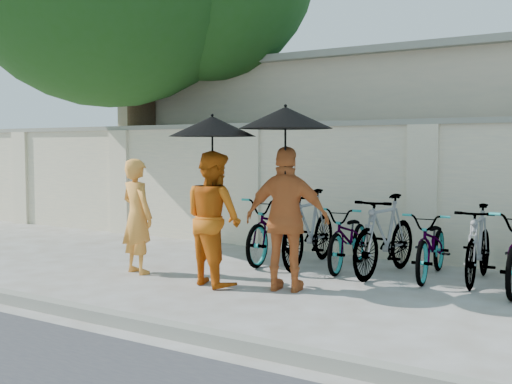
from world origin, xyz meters
The scene contains 15 objects.
ground centered at (0.00, 0.00, 0.00)m, with size 80.00×80.00×0.00m, color #ACACAC.
kerb centered at (0.00, -1.70, 0.06)m, with size 40.00×0.16×0.12m, color gray.
compound_wall centered at (1.00, 3.20, 1.00)m, with size 20.00×0.30×2.00m, color beige.
building_behind centered at (2.00, 7.00, 1.60)m, with size 14.00×6.00×3.20m, color beige.
monk_left centered at (-0.94, 0.27, 0.76)m, with size 0.56×0.36×1.52m, color orange.
monk_center centered at (0.34, 0.25, 0.81)m, with size 0.79×0.62×1.63m, color #CB5D0F.
parasol_center centered at (0.39, 0.17, 1.92)m, with size 1.04×1.04×1.12m.
monk_right centered at (1.26, 0.43, 0.84)m, with size 0.99×0.41×1.68m, color #CF692E.
parasol_right centered at (1.28, 0.35, 2.01)m, with size 1.08×1.08×1.18m.
bike_0 centered at (0.16, 2.03, 0.48)m, with size 0.63×1.82×0.96m, color #9D9DA2.
bike_1 centered at (0.73, 1.97, 0.54)m, with size 0.51×1.79×1.08m, color #9D9DA2.
bike_2 centered at (1.31, 2.06, 0.44)m, with size 0.58×1.67×0.88m, color #9D9DA2.
bike_3 centered at (1.88, 1.91, 0.53)m, with size 0.50×1.76×1.06m, color #9D9DA2.
bike_4 centered at (2.46, 2.07, 0.43)m, with size 0.57×1.64×0.86m, color #9D9DA2.
bike_5 centered at (3.03, 2.07, 0.48)m, with size 0.45×1.61×0.97m, color #9D9DA2.
Camera 1 is at (4.97, -5.96, 1.67)m, focal length 45.00 mm.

